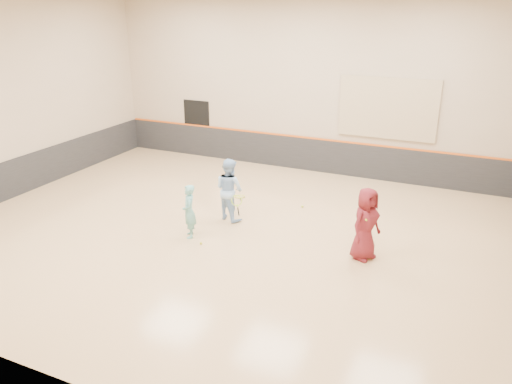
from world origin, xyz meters
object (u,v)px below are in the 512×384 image
at_px(girl, 189,211).
at_px(spare_racket, 240,195).
at_px(young_man, 366,224).
at_px(instructor, 229,189).

bearing_deg(girl, spare_racket, 148.36).
distance_m(young_man, spare_racket, 5.12).
bearing_deg(spare_racket, girl, -89.03).
bearing_deg(young_man, instructor, 104.31).
distance_m(instructor, young_man, 4.05).
distance_m(girl, instructor, 1.53).
bearing_deg(instructor, young_man, -170.72).
height_order(girl, spare_racket, girl).
bearing_deg(girl, instructor, 131.38).
bearing_deg(spare_racket, young_man, -28.01).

